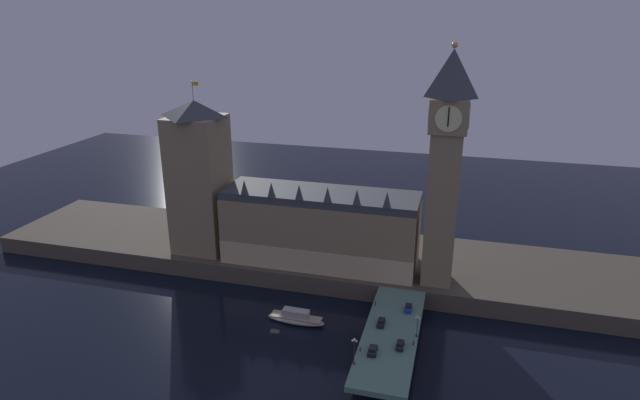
{
  "coord_description": "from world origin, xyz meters",
  "views": [
    {
      "loc": [
        45.66,
        -120.21,
        81.32
      ],
      "look_at": [
        7.5,
        20.0,
        29.97
      ],
      "focal_mm": 30.0,
      "sensor_mm": 36.0,
      "label": 1
    }
  ],
  "objects_px": {
    "clock_tower": "(445,164)",
    "street_lamp_mid": "(417,324)",
    "car_southbound_lead": "(400,345)",
    "boat_upstream": "(296,318)",
    "car_northbound_trail": "(373,350)",
    "victoria_tower": "(199,177)",
    "pedestrian_near_rail": "(360,348)",
    "street_lamp_near": "(354,348)",
    "car_southbound_trail": "(408,308)",
    "pedestrian_mid_walk": "(413,342)",
    "pedestrian_far_rail": "(375,303)",
    "car_northbound_lead": "(381,322)"
  },
  "relations": [
    {
      "from": "pedestrian_near_rail",
      "to": "pedestrian_mid_walk",
      "type": "bearing_deg",
      "value": 24.93
    },
    {
      "from": "clock_tower",
      "to": "victoria_tower",
      "type": "bearing_deg",
      "value": 177.09
    },
    {
      "from": "car_northbound_trail",
      "to": "street_lamp_near",
      "type": "bearing_deg",
      "value": -122.85
    },
    {
      "from": "victoria_tower",
      "to": "car_southbound_lead",
      "type": "relative_size",
      "value": 14.12
    },
    {
      "from": "victoria_tower",
      "to": "pedestrian_near_rail",
      "type": "bearing_deg",
      "value": -35.26
    },
    {
      "from": "victoria_tower",
      "to": "street_lamp_near",
      "type": "relative_size",
      "value": 8.31
    },
    {
      "from": "car_northbound_lead",
      "to": "pedestrian_near_rail",
      "type": "relative_size",
      "value": 2.4
    },
    {
      "from": "victoria_tower",
      "to": "pedestrian_far_rail",
      "type": "xyz_separation_m",
      "value": [
        62.52,
        -22.82,
        -24.08
      ]
    },
    {
      "from": "victoria_tower",
      "to": "car_northbound_trail",
      "type": "distance_m",
      "value": 82.66
    },
    {
      "from": "car_northbound_trail",
      "to": "pedestrian_mid_walk",
      "type": "height_order",
      "value": "pedestrian_mid_walk"
    },
    {
      "from": "victoria_tower",
      "to": "pedestrian_mid_walk",
      "type": "relative_size",
      "value": 34.44
    },
    {
      "from": "pedestrian_far_rail",
      "to": "street_lamp_near",
      "type": "xyz_separation_m",
      "value": [
        -0.4,
        -26.63,
        3.36
      ]
    },
    {
      "from": "car_northbound_trail",
      "to": "car_southbound_lead",
      "type": "height_order",
      "value": "car_southbound_lead"
    },
    {
      "from": "car_northbound_trail",
      "to": "victoria_tower",
      "type": "bearing_deg",
      "value": 145.96
    },
    {
      "from": "car_southbound_lead",
      "to": "street_lamp_near",
      "type": "xyz_separation_m",
      "value": [
        -9.31,
        -9.07,
        3.51
      ]
    },
    {
      "from": "pedestrian_mid_walk",
      "to": "street_lamp_near",
      "type": "xyz_separation_m",
      "value": [
        -12.28,
        -10.77,
        3.35
      ]
    },
    {
      "from": "street_lamp_near",
      "to": "street_lamp_mid",
      "type": "relative_size",
      "value": 1.14
    },
    {
      "from": "car_northbound_trail",
      "to": "clock_tower",
      "type": "bearing_deg",
      "value": 73.37
    },
    {
      "from": "clock_tower",
      "to": "car_southbound_trail",
      "type": "xyz_separation_m",
      "value": [
        -6.1,
        -18.86,
        -35.36
      ]
    },
    {
      "from": "victoria_tower",
      "to": "car_northbound_trail",
      "type": "bearing_deg",
      "value": -34.04
    },
    {
      "from": "victoria_tower",
      "to": "boat_upstream",
      "type": "xyz_separation_m",
      "value": [
        41.48,
        -28.18,
        -29.13
      ]
    },
    {
      "from": "clock_tower",
      "to": "car_northbound_trail",
      "type": "distance_m",
      "value": 54.95
    },
    {
      "from": "car_southbound_trail",
      "to": "boat_upstream",
      "type": "distance_m",
      "value": 30.82
    },
    {
      "from": "victoria_tower",
      "to": "pedestrian_near_rail",
      "type": "distance_m",
      "value": 80.24
    },
    {
      "from": "car_southbound_trail",
      "to": "street_lamp_near",
      "type": "relative_size",
      "value": 0.63
    },
    {
      "from": "victoria_tower",
      "to": "pedestrian_mid_walk",
      "type": "xyz_separation_m",
      "value": [
        74.4,
        -38.68,
        -24.07
      ]
    },
    {
      "from": "car_northbound_trail",
      "to": "street_lamp_mid",
      "type": "height_order",
      "value": "street_lamp_mid"
    },
    {
      "from": "pedestrian_mid_walk",
      "to": "car_northbound_lead",
      "type": "bearing_deg",
      "value": 142.28
    },
    {
      "from": "car_southbound_lead",
      "to": "pedestrian_near_rail",
      "type": "bearing_deg",
      "value": -156.76
    },
    {
      "from": "car_southbound_trail",
      "to": "street_lamp_mid",
      "type": "bearing_deg",
      "value": -74.23
    },
    {
      "from": "car_southbound_lead",
      "to": "boat_upstream",
      "type": "relative_size",
      "value": 0.24
    },
    {
      "from": "pedestrian_far_rail",
      "to": "car_southbound_lead",
      "type": "bearing_deg",
      "value": -63.1
    },
    {
      "from": "clock_tower",
      "to": "street_lamp_mid",
      "type": "bearing_deg",
      "value": -95.06
    },
    {
      "from": "car_northbound_trail",
      "to": "car_southbound_lead",
      "type": "distance_m",
      "value": 7.08
    },
    {
      "from": "car_northbound_lead",
      "to": "street_lamp_near",
      "type": "bearing_deg",
      "value": -100.8
    },
    {
      "from": "victoria_tower",
      "to": "car_southbound_trail",
      "type": "distance_m",
      "value": 78.8
    },
    {
      "from": "boat_upstream",
      "to": "car_southbound_trail",
      "type": "bearing_deg",
      "value": 10.18
    },
    {
      "from": "victoria_tower",
      "to": "street_lamp_mid",
      "type": "height_order",
      "value": "victoria_tower"
    },
    {
      "from": "street_lamp_near",
      "to": "car_northbound_trail",
      "type": "bearing_deg",
      "value": 57.15
    },
    {
      "from": "car_southbound_lead",
      "to": "street_lamp_mid",
      "type": "bearing_deg",
      "value": 59.17
    },
    {
      "from": "car_southbound_lead",
      "to": "pedestrian_far_rail",
      "type": "height_order",
      "value": "pedestrian_far_rail"
    },
    {
      "from": "car_southbound_lead",
      "to": "boat_upstream",
      "type": "xyz_separation_m",
      "value": [
        -29.95,
        12.2,
        -4.89
      ]
    },
    {
      "from": "car_southbound_lead",
      "to": "pedestrian_near_rail",
      "type": "distance_m",
      "value": 9.7
    },
    {
      "from": "clock_tower",
      "to": "car_southbound_lead",
      "type": "relative_size",
      "value": 17.32
    },
    {
      "from": "victoria_tower",
      "to": "car_southbound_trail",
      "type": "relative_size",
      "value": 13.29
    },
    {
      "from": "pedestrian_mid_walk",
      "to": "clock_tower",
      "type": "bearing_deg",
      "value": 84.86
    },
    {
      "from": "pedestrian_near_rail",
      "to": "street_lamp_mid",
      "type": "xyz_separation_m",
      "value": [
        12.28,
        9.47,
        2.77
      ]
    },
    {
      "from": "car_northbound_lead",
      "to": "pedestrian_mid_walk",
      "type": "relative_size",
      "value": 2.58
    },
    {
      "from": "car_northbound_lead",
      "to": "car_southbound_trail",
      "type": "height_order",
      "value": "car_southbound_trail"
    },
    {
      "from": "car_southbound_lead",
      "to": "victoria_tower",
      "type": "bearing_deg",
      "value": 150.52
    }
  ]
}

